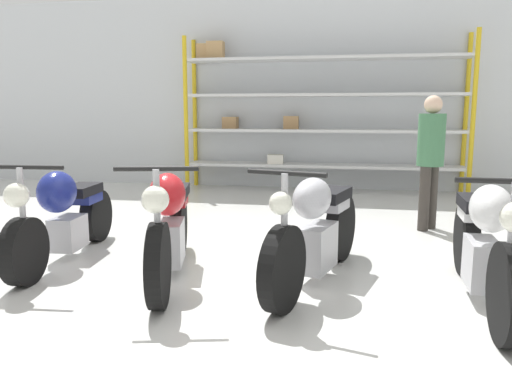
{
  "coord_description": "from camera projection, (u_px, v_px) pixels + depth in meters",
  "views": [
    {
      "loc": [
        0.85,
        -4.18,
        1.46
      ],
      "look_at": [
        0.0,
        0.4,
        0.7
      ],
      "focal_mm": 35.0,
      "sensor_mm": 36.0,
      "label": 1
    }
  ],
  "objects": [
    {
      "name": "motorcycle_white",
      "position": [
        485.0,
        243.0,
        3.76
      ],
      "size": [
        0.69,
        2.09,
        1.05
      ],
      "rotation": [
        0.0,
        0.0,
        -1.62
      ],
      "color": "black",
      "rests_on": "ground_plane"
    },
    {
      "name": "person_browsing",
      "position": [
        431.0,
        152.0,
        6.06
      ],
      "size": [
        0.45,
        0.45,
        1.64
      ],
      "rotation": [
        0.0,
        0.0,
        2.48
      ],
      "color": "#38332D",
      "rests_on": "ground_plane"
    },
    {
      "name": "motorcycle_blue",
      "position": [
        64.0,
        215.0,
        4.87
      ],
      "size": [
        0.73,
        2.04,
        1.02
      ],
      "rotation": [
        0.0,
        0.0,
        -1.49
      ],
      "color": "black",
      "rests_on": "ground_plane"
    },
    {
      "name": "ground_plane",
      "position": [
        248.0,
        277.0,
        4.44
      ],
      "size": [
        30.0,
        30.0,
        0.0
      ],
      "primitive_type": "plane",
      "color": "silver"
    },
    {
      "name": "motorcycle_red",
      "position": [
        170.0,
        224.0,
        4.38
      ],
      "size": [
        0.76,
        2.08,
        1.06
      ],
      "rotation": [
        0.0,
        0.0,
        -1.34
      ],
      "color": "black",
      "rests_on": "ground_plane"
    },
    {
      "name": "back_wall",
      "position": [
        304.0,
        92.0,
        9.36
      ],
      "size": [
        30.0,
        0.08,
        3.6
      ],
      "color": "silver",
      "rests_on": "ground_plane"
    },
    {
      "name": "shelving_rack",
      "position": [
        313.0,
        111.0,
        9.03
      ],
      "size": [
        5.07,
        0.63,
        2.79
      ],
      "color": "gold",
      "rests_on": "ground_plane"
    },
    {
      "name": "motorcycle_silver",
      "position": [
        317.0,
        229.0,
        4.25
      ],
      "size": [
        0.82,
        2.05,
        1.04
      ],
      "rotation": [
        0.0,
        0.0,
        -1.84
      ],
      "color": "black",
      "rests_on": "ground_plane"
    }
  ]
}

